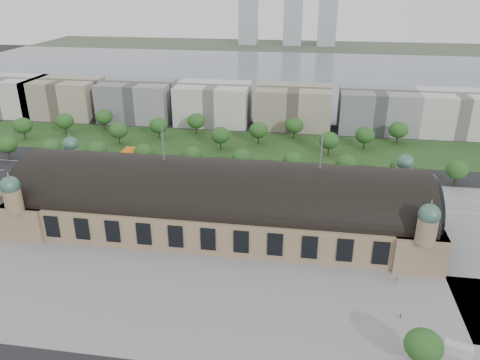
# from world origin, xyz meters

# --- Properties ---
(ground) EXTENTS (900.00, 900.00, 0.00)m
(ground) POSITION_xyz_m (0.00, 0.00, 0.00)
(ground) COLOR black
(ground) RESTS_ON ground
(station) EXTENTS (150.00, 48.40, 44.30)m
(station) POSITION_xyz_m (0.00, 0.00, 10.28)
(station) COLOR #937B5B
(station) RESTS_ON ground
(plaza_south) EXTENTS (190.00, 48.00, 0.12)m
(plaza_south) POSITION_xyz_m (10.00, -44.00, 0.00)
(plaza_south) COLOR gray
(plaza_south) RESTS_ON ground
(road_slab) EXTENTS (260.00, 26.00, 0.10)m
(road_slab) POSITION_xyz_m (-20.00, 38.00, 0.00)
(road_slab) COLOR black
(road_slab) RESTS_ON ground
(grass_belt) EXTENTS (300.00, 45.00, 0.10)m
(grass_belt) POSITION_xyz_m (-15.00, 93.00, 0.00)
(grass_belt) COLOR #21461C
(grass_belt) RESTS_ON ground
(petrol_station) EXTENTS (14.00, 13.00, 5.05)m
(petrol_station) POSITION_xyz_m (-53.91, 65.28, 2.95)
(petrol_station) COLOR orange
(petrol_station) RESTS_ON ground
(lake) EXTENTS (700.00, 320.00, 0.08)m
(lake) POSITION_xyz_m (0.00, 298.00, 0.00)
(lake) COLOR slate
(lake) RESTS_ON ground
(far_shore) EXTENTS (700.00, 120.00, 0.14)m
(far_shore) POSITION_xyz_m (0.00, 498.00, 0.00)
(far_shore) COLOR #44513D
(far_shore) RESTS_ON ground
(far_tower_left) EXTENTS (24.00, 24.00, 80.00)m
(far_tower_left) POSITION_xyz_m (-60.00, 508.00, 40.00)
(far_tower_left) COLOR #9EA8B2
(far_tower_left) RESTS_ON ground
(far_tower_mid) EXTENTS (24.00, 24.00, 85.00)m
(far_tower_mid) POSITION_xyz_m (0.00, 508.00, 42.50)
(far_tower_mid) COLOR #9EA8B2
(far_tower_mid) RESTS_ON ground
(far_tower_right) EXTENTS (24.00, 24.00, 75.00)m
(far_tower_right) POSITION_xyz_m (45.00, 508.00, 37.50)
(far_tower_right) COLOR #9EA8B2
(far_tower_right) RESTS_ON ground
(office_0) EXTENTS (45.00, 32.00, 24.00)m
(office_0) POSITION_xyz_m (-170.00, 133.00, 12.00)
(office_0) COLOR beige
(office_0) RESTS_ON ground
(office_1) EXTENTS (45.00, 32.00, 24.00)m
(office_1) POSITION_xyz_m (-130.00, 133.00, 12.00)
(office_1) COLOR tan
(office_1) RESTS_ON ground
(office_2) EXTENTS (45.00, 32.00, 24.00)m
(office_2) POSITION_xyz_m (-80.00, 133.00, 12.00)
(office_2) COLOR gray
(office_2) RESTS_ON ground
(office_3) EXTENTS (45.00, 32.00, 24.00)m
(office_3) POSITION_xyz_m (-30.00, 133.00, 12.00)
(office_3) COLOR beige
(office_3) RESTS_ON ground
(office_4) EXTENTS (45.00, 32.00, 24.00)m
(office_4) POSITION_xyz_m (20.00, 133.00, 12.00)
(office_4) COLOR tan
(office_4) RESTS_ON ground
(office_5) EXTENTS (45.00, 32.00, 24.00)m
(office_5) POSITION_xyz_m (70.00, 133.00, 12.00)
(office_5) COLOR gray
(office_5) RESTS_ON ground
(office_6) EXTENTS (45.00, 32.00, 24.00)m
(office_6) POSITION_xyz_m (115.00, 133.00, 12.00)
(office_6) COLOR beige
(office_6) RESTS_ON ground
(tree_row_0) EXTENTS (9.60, 9.60, 11.52)m
(tree_row_0) POSITION_xyz_m (-120.00, 53.00, 7.43)
(tree_row_0) COLOR #2D2116
(tree_row_0) RESTS_ON ground
(tree_row_1) EXTENTS (9.60, 9.60, 11.52)m
(tree_row_1) POSITION_xyz_m (-96.00, 53.00, 7.43)
(tree_row_1) COLOR #2D2116
(tree_row_1) RESTS_ON ground
(tree_row_2) EXTENTS (9.60, 9.60, 11.52)m
(tree_row_2) POSITION_xyz_m (-72.00, 53.00, 7.43)
(tree_row_2) COLOR #2D2116
(tree_row_2) RESTS_ON ground
(tree_row_3) EXTENTS (9.60, 9.60, 11.52)m
(tree_row_3) POSITION_xyz_m (-48.00, 53.00, 7.43)
(tree_row_3) COLOR #2D2116
(tree_row_3) RESTS_ON ground
(tree_row_4) EXTENTS (9.60, 9.60, 11.52)m
(tree_row_4) POSITION_xyz_m (-24.00, 53.00, 7.43)
(tree_row_4) COLOR #2D2116
(tree_row_4) RESTS_ON ground
(tree_row_5) EXTENTS (9.60, 9.60, 11.52)m
(tree_row_5) POSITION_xyz_m (0.00, 53.00, 7.43)
(tree_row_5) COLOR #2D2116
(tree_row_5) RESTS_ON ground
(tree_row_6) EXTENTS (9.60, 9.60, 11.52)m
(tree_row_6) POSITION_xyz_m (24.00, 53.00, 7.43)
(tree_row_6) COLOR #2D2116
(tree_row_6) RESTS_ON ground
(tree_row_7) EXTENTS (9.60, 9.60, 11.52)m
(tree_row_7) POSITION_xyz_m (48.00, 53.00, 7.43)
(tree_row_7) COLOR #2D2116
(tree_row_7) RESTS_ON ground
(tree_row_8) EXTENTS (9.60, 9.60, 11.52)m
(tree_row_8) POSITION_xyz_m (72.00, 53.00, 7.43)
(tree_row_8) COLOR #2D2116
(tree_row_8) RESTS_ON ground
(tree_row_9) EXTENTS (9.60, 9.60, 11.52)m
(tree_row_9) POSITION_xyz_m (96.00, 53.00, 7.43)
(tree_row_9) COLOR #2D2116
(tree_row_9) RESTS_ON ground
(tree_belt_0) EXTENTS (10.40, 10.40, 12.48)m
(tree_belt_0) POSITION_xyz_m (-130.00, 83.00, 8.05)
(tree_belt_0) COLOR #2D2116
(tree_belt_0) RESTS_ON ground
(tree_belt_1) EXTENTS (10.40, 10.40, 12.48)m
(tree_belt_1) POSITION_xyz_m (-111.00, 95.00, 8.05)
(tree_belt_1) COLOR #2D2116
(tree_belt_1) RESTS_ON ground
(tree_belt_2) EXTENTS (10.40, 10.40, 12.48)m
(tree_belt_2) POSITION_xyz_m (-92.00, 107.00, 8.05)
(tree_belt_2) COLOR #2D2116
(tree_belt_2) RESTS_ON ground
(tree_belt_3) EXTENTS (10.40, 10.40, 12.48)m
(tree_belt_3) POSITION_xyz_m (-73.00, 83.00, 8.05)
(tree_belt_3) COLOR #2D2116
(tree_belt_3) RESTS_ON ground
(tree_belt_4) EXTENTS (10.40, 10.40, 12.48)m
(tree_belt_4) POSITION_xyz_m (-54.00, 95.00, 8.05)
(tree_belt_4) COLOR #2D2116
(tree_belt_4) RESTS_ON ground
(tree_belt_5) EXTENTS (10.40, 10.40, 12.48)m
(tree_belt_5) POSITION_xyz_m (-35.00, 107.00, 8.05)
(tree_belt_5) COLOR #2D2116
(tree_belt_5) RESTS_ON ground
(tree_belt_6) EXTENTS (10.40, 10.40, 12.48)m
(tree_belt_6) POSITION_xyz_m (-16.00, 83.00, 8.05)
(tree_belt_6) COLOR #2D2116
(tree_belt_6) RESTS_ON ground
(tree_belt_7) EXTENTS (10.40, 10.40, 12.48)m
(tree_belt_7) POSITION_xyz_m (3.00, 95.00, 8.05)
(tree_belt_7) COLOR #2D2116
(tree_belt_7) RESTS_ON ground
(tree_belt_8) EXTENTS (10.40, 10.40, 12.48)m
(tree_belt_8) POSITION_xyz_m (22.00, 107.00, 8.05)
(tree_belt_8) COLOR #2D2116
(tree_belt_8) RESTS_ON ground
(tree_belt_9) EXTENTS (10.40, 10.40, 12.48)m
(tree_belt_9) POSITION_xyz_m (41.00, 83.00, 8.05)
(tree_belt_9) COLOR #2D2116
(tree_belt_9) RESTS_ON ground
(tree_belt_10) EXTENTS (10.40, 10.40, 12.48)m
(tree_belt_10) POSITION_xyz_m (60.00, 95.00, 8.05)
(tree_belt_10) COLOR #2D2116
(tree_belt_10) RESTS_ON ground
(tree_belt_11) EXTENTS (10.40, 10.40, 12.48)m
(tree_belt_11) POSITION_xyz_m (79.00, 107.00, 8.05)
(tree_belt_11) COLOR #2D2116
(tree_belt_11) RESTS_ON ground
(tree_plaza_s) EXTENTS (9.00, 9.00, 10.64)m
(tree_plaza_s) POSITION_xyz_m (60.00, -60.00, 6.80)
(tree_plaza_s) COLOR #2D2116
(tree_plaza_s) RESTS_ON ground
(traffic_car_1) EXTENTS (5.09, 2.35, 1.62)m
(traffic_car_1) POSITION_xyz_m (-69.58, 45.75, 0.81)
(traffic_car_1) COLOR gray
(traffic_car_1) RESTS_ON ground
(traffic_car_2) EXTENTS (5.67, 3.10, 1.51)m
(traffic_car_2) POSITION_xyz_m (-73.37, 30.14, 0.75)
(traffic_car_2) COLOR black
(traffic_car_2) RESTS_ON ground
(traffic_car_3) EXTENTS (5.29, 2.27, 1.52)m
(traffic_car_3) POSITION_xyz_m (-32.34, 48.36, 0.76)
(traffic_car_3) COLOR maroon
(traffic_car_3) RESTS_ON ground
(traffic_car_4) EXTENTS (4.85, 2.43, 1.59)m
(traffic_car_4) POSITION_xyz_m (6.69, 29.54, 0.79)
(traffic_car_4) COLOR #1B1F4D
(traffic_car_4) RESTS_ON ground
(traffic_car_5) EXTENTS (4.62, 1.89, 1.49)m
(traffic_car_5) POSITION_xyz_m (33.53, 45.90, 0.74)
(traffic_car_5) COLOR #505457
(traffic_car_5) RESTS_ON ground
(traffic_car_6) EXTENTS (5.05, 2.40, 1.39)m
(traffic_car_6) POSITION_xyz_m (82.10, 33.52, 0.70)
(traffic_car_6) COLOR #BCBCBE
(traffic_car_6) RESTS_ON ground
(parked_car_0) EXTENTS (5.01, 3.25, 1.56)m
(parked_car_0) POSITION_xyz_m (-55.48, 21.00, 0.78)
(parked_car_0) COLOR black
(parked_car_0) RESTS_ON ground
(parked_car_1) EXTENTS (5.38, 3.93, 1.36)m
(parked_car_1) POSITION_xyz_m (-75.12, 21.00, 0.68)
(parked_car_1) COLOR maroon
(parked_car_1) RESTS_ON ground
(parked_car_2) EXTENTS (5.66, 4.91, 1.56)m
(parked_car_2) POSITION_xyz_m (-63.53, 25.00, 0.78)
(parked_car_2) COLOR #191740
(parked_car_2) RESTS_ON ground
(parked_car_3) EXTENTS (4.30, 3.23, 1.36)m
(parked_car_3) POSITION_xyz_m (-66.20, 22.17, 0.68)
(parked_car_3) COLOR slate
(parked_car_3) RESTS_ON ground
(parked_car_4) EXTENTS (5.09, 3.53, 1.59)m
(parked_car_4) POSITION_xyz_m (-54.73, 25.00, 0.79)
(parked_car_4) COLOR white
(parked_car_4) RESTS_ON ground
(parked_car_5) EXTENTS (6.18, 4.70, 1.56)m
(parked_car_5) POSITION_xyz_m (-52.23, 24.16, 0.78)
(parked_car_5) COLOR gray
(parked_car_5) RESTS_ON ground
(parked_car_6) EXTENTS (5.10, 4.34, 1.40)m
(parked_car_6) POSITION_xyz_m (-30.14, 25.00, 0.70)
(parked_car_6) COLOR black
(parked_car_6) RESTS_ON ground
(bus_west) EXTENTS (13.14, 3.77, 3.62)m
(bus_west) POSITION_xyz_m (-9.87, 32.00, 1.81)
(bus_west) COLOR #C64D1F
(bus_west) RESTS_ON ground
(bus_mid) EXTENTS (11.14, 3.64, 3.05)m
(bus_mid) POSITION_xyz_m (2.87, 32.00, 1.52)
(bus_mid) COLOR white
(bus_mid) RESTS_ON ground
(bus_east) EXTENTS (11.51, 3.74, 3.15)m
(bus_east) POSITION_xyz_m (24.66, 32.00, 1.57)
(bus_east) COLOR silver
(bus_east) RESTS_ON ground
(van_south) EXTENTS (7.10, 4.61, 2.86)m
(van_south) POSITION_xyz_m (69.76, -53.89, 1.37)
(van_south) COLOR #B8B8BA
(van_south) RESTS_ON ground
(pedestrian_0) EXTENTS (1.07, 0.81, 1.94)m
(pedestrian_0) POSITION_xyz_m (59.57, -26.36, 0.97)
(pedestrian_0) COLOR gray
(pedestrian_0) RESTS_ON ground
(pedestrian_1) EXTENTS (0.64, 0.70, 1.59)m
(pedestrian_1) POSITION_xyz_m (58.29, -42.52, 0.80)
(pedestrian_1) COLOR gray
(pedestrian_1) RESTS_ON ground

